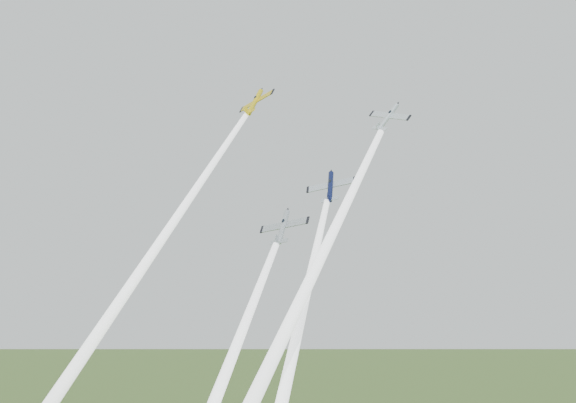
% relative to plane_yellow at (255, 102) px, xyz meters
% --- Properties ---
extents(plane_yellow, '(8.71, 8.35, 9.23)m').
position_rel_plane_yellow_xyz_m(plane_yellow, '(0.00, 0.00, 0.00)').
color(plane_yellow, yellow).
extents(smoke_trail_yellow, '(13.81, 47.45, 62.03)m').
position_rel_plane_yellow_xyz_m(smoke_trail_yellow, '(-6.05, -24.46, -32.86)').
color(smoke_trail_yellow, white).
extents(plane_navy, '(10.02, 7.28, 8.47)m').
position_rel_plane_yellow_xyz_m(plane_navy, '(16.10, -2.67, -16.57)').
color(plane_navy, '#0D143C').
extents(smoke_trail_navy, '(10.23, 41.06, 53.01)m').
position_rel_plane_yellow_xyz_m(smoke_trail_navy, '(20.29, -24.00, -44.92)').
color(smoke_trail_navy, white).
extents(plane_silver_right, '(8.58, 5.86, 7.56)m').
position_rel_plane_yellow_xyz_m(plane_silver_right, '(28.35, -8.24, -7.95)').
color(plane_silver_right, silver).
extents(smoke_trail_silver_right, '(10.30, 44.55, 57.54)m').
position_rel_plane_yellow_xyz_m(smoke_trail_silver_right, '(24.14, -31.33, -38.56)').
color(smoke_trail_silver_right, white).
extents(plane_silver_low, '(8.79, 5.92, 7.89)m').
position_rel_plane_yellow_xyz_m(plane_silver_low, '(15.71, -16.87, -24.13)').
color(plane_silver_low, '#A4ABB1').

